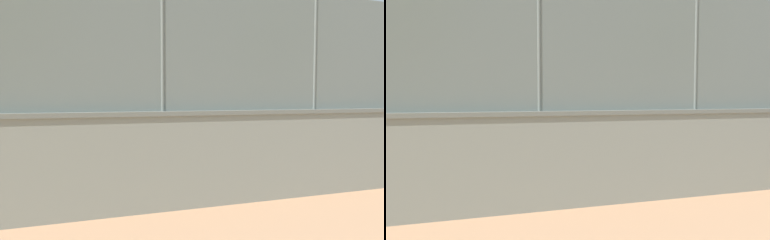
# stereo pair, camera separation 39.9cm
# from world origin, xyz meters

# --- Properties ---
(ground_plane) EXTENTS (260.00, 260.00, 0.00)m
(ground_plane) POSITION_xyz_m (0.00, 0.00, 0.00)
(ground_plane) COLOR tan
(perimeter_wall) EXTENTS (29.61, 1.35, 1.76)m
(perimeter_wall) POSITION_xyz_m (-0.88, 12.58, 0.88)
(perimeter_wall) COLOR gray
(perimeter_wall) RESTS_ON ground_plane
(fence_panel_on_wall) EXTENTS (29.07, 0.95, 2.33)m
(fence_panel_on_wall) POSITION_xyz_m (-0.88, 12.58, 2.92)
(fence_panel_on_wall) COLOR slate
(fence_panel_on_wall) RESTS_ON perimeter_wall
(player_foreground_swinging) EXTENTS (0.71, 1.22, 1.56)m
(player_foreground_swinging) POSITION_xyz_m (3.24, 2.32, 0.92)
(player_foreground_swinging) COLOR #591919
(player_foreground_swinging) RESTS_ON ground_plane
(player_near_wall_returning) EXTENTS (0.83, 1.11, 1.61)m
(player_near_wall_returning) POSITION_xyz_m (3.30, 7.65, 0.95)
(player_near_wall_returning) COLOR black
(player_near_wall_returning) RESTS_ON ground_plane
(player_crossing_court) EXTENTS (0.87, 0.70, 1.59)m
(player_crossing_court) POSITION_xyz_m (1.76, 6.64, 0.93)
(player_crossing_court) COLOR #B2B2B2
(player_crossing_court) RESTS_ON ground_plane
(sports_ball) EXTENTS (0.22, 0.22, 0.22)m
(sports_ball) POSITION_xyz_m (2.68, 4.38, 1.44)
(sports_ball) COLOR white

